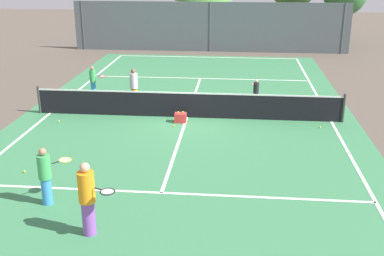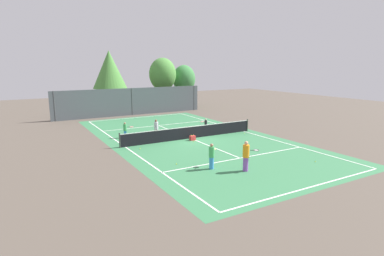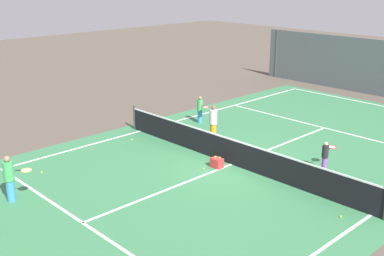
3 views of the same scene
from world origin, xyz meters
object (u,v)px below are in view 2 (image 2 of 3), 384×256
(ball_crate, at_px, (193,138))
(tennis_ball_6, at_px, (245,133))
(player_4, at_px, (246,156))
(tennis_ball_4, at_px, (315,162))
(player_3, at_px, (212,156))
(tennis_ball_1, at_px, (143,144))
(tennis_ball_5, at_px, (176,164))
(tennis_ball_3, at_px, (169,140))
(tennis_ball_0, at_px, (140,149))
(player_2, at_px, (205,124))
(player_0, at_px, (125,130))
(player_1, at_px, (156,129))
(tennis_ball_2, at_px, (194,141))

(ball_crate, xyz_separation_m, tennis_ball_6, (5.14, -0.17, -0.15))
(player_4, relative_size, tennis_ball_4, 26.29)
(player_3, bearing_deg, ball_crate, 68.81)
(tennis_ball_1, xyz_separation_m, tennis_ball_6, (9.02, -1.01, 0.00))
(player_3, xyz_separation_m, tennis_ball_5, (-1.39, 1.71, -0.75))
(tennis_ball_4, height_order, tennis_ball_6, same)
(tennis_ball_1, bearing_deg, tennis_ball_3, -1.21)
(tennis_ball_0, bearing_deg, player_2, 22.20)
(tennis_ball_5, height_order, tennis_ball_6, same)
(tennis_ball_0, xyz_separation_m, tennis_ball_1, (0.70, 1.26, 0.00))
(player_2, height_order, tennis_ball_1, player_2)
(player_0, height_order, tennis_ball_3, player_0)
(player_2, distance_m, tennis_ball_0, 8.07)
(player_1, bearing_deg, player_0, 147.64)
(tennis_ball_1, relative_size, tennis_ball_5, 1.00)
(tennis_ball_0, height_order, tennis_ball_4, same)
(player_4, distance_m, tennis_ball_5, 4.23)
(player_4, bearing_deg, player_3, 138.88)
(tennis_ball_0, bearing_deg, player_1, 46.73)
(tennis_ball_0, height_order, tennis_ball_3, same)
(ball_crate, distance_m, tennis_ball_3, 1.88)
(player_1, xyz_separation_m, player_4, (1.11, -9.99, 0.10))
(player_1, distance_m, tennis_ball_5, 7.26)
(ball_crate, bearing_deg, tennis_ball_6, -1.88)
(tennis_ball_3, bearing_deg, player_0, 134.89)
(player_1, relative_size, tennis_ball_2, 23.43)
(tennis_ball_4, distance_m, tennis_ball_6, 8.70)
(player_2, bearing_deg, tennis_ball_6, -50.85)
(player_2, relative_size, tennis_ball_1, 16.60)
(player_1, relative_size, tennis_ball_3, 23.43)
(tennis_ball_3, bearing_deg, tennis_ball_0, -157.11)
(player_2, relative_size, ball_crate, 2.55)
(player_0, height_order, player_1, player_1)
(player_0, bearing_deg, tennis_ball_4, -56.57)
(player_3, relative_size, player_4, 0.87)
(ball_crate, bearing_deg, player_3, -111.19)
(tennis_ball_6, bearing_deg, player_0, 159.12)
(player_2, height_order, ball_crate, player_2)
(player_1, xyz_separation_m, player_3, (-0.36, -8.71, -0.01))
(player_4, relative_size, tennis_ball_3, 26.29)
(tennis_ball_0, relative_size, tennis_ball_1, 1.00)
(player_3, relative_size, tennis_ball_1, 22.85)
(player_2, bearing_deg, player_4, -110.71)
(player_1, height_order, player_3, player_1)
(tennis_ball_0, relative_size, tennis_ball_4, 1.00)
(player_0, distance_m, tennis_ball_0, 3.94)
(player_1, bearing_deg, player_3, -92.36)
(player_3, xyz_separation_m, tennis_ball_3, (0.87, 7.41, -0.75))
(player_1, xyz_separation_m, tennis_ball_3, (0.51, -1.30, -0.76))
(ball_crate, height_order, tennis_ball_3, ball_crate)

